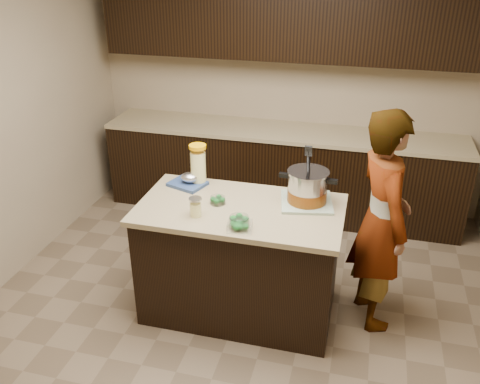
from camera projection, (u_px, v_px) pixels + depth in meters
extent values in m
plane|color=brown|center=(240.00, 308.00, 4.00)|extent=(4.00, 4.00, 0.00)
cube|color=tan|center=(289.00, 78.00, 5.13)|extent=(4.00, 0.04, 2.70)
cube|color=tan|center=(87.00, 364.00, 1.66)|extent=(4.00, 0.04, 2.70)
cube|color=black|center=(281.00, 173.00, 5.28)|extent=(3.60, 0.60, 0.86)
cube|color=tan|center=(282.00, 132.00, 5.08)|extent=(3.60, 0.63, 0.04)
cube|color=black|center=(289.00, 18.00, 4.71)|extent=(3.60, 0.35, 0.75)
cube|color=black|center=(240.00, 262.00, 3.80)|extent=(1.40, 0.75, 0.86)
cube|color=tan|center=(240.00, 210.00, 3.60)|extent=(1.46, 0.81, 0.04)
cube|color=#4F7651|center=(306.00, 202.00, 3.65)|extent=(0.42, 0.42, 0.02)
cylinder|color=#B7B7BC|center=(307.00, 187.00, 3.59)|extent=(0.29, 0.29, 0.22)
cylinder|color=brown|center=(307.00, 195.00, 3.62)|extent=(0.30, 0.30, 0.09)
cylinder|color=#B7B7BC|center=(308.00, 172.00, 3.54)|extent=(0.31, 0.31, 0.01)
cube|color=black|center=(284.00, 175.00, 3.61)|extent=(0.07, 0.04, 0.03)
cube|color=black|center=(333.00, 181.00, 3.52)|extent=(0.07, 0.04, 0.03)
cylinder|color=black|center=(308.00, 166.00, 3.49)|extent=(0.03, 0.12, 0.27)
cylinder|color=#FBF599|center=(198.00, 168.00, 3.88)|extent=(0.13, 0.13, 0.26)
cylinder|color=white|center=(198.00, 166.00, 3.87)|extent=(0.14, 0.14, 0.30)
cylinder|color=#F2A005|center=(198.00, 147.00, 3.80)|extent=(0.15, 0.15, 0.02)
cylinder|color=#FBF599|center=(196.00, 210.00, 3.46)|extent=(0.10, 0.10, 0.09)
cylinder|color=white|center=(196.00, 208.00, 3.46)|extent=(0.11, 0.11, 0.12)
cylinder|color=silver|center=(195.00, 198.00, 3.42)|extent=(0.11, 0.11, 0.02)
cylinder|color=silver|center=(218.00, 200.00, 3.63)|extent=(0.13, 0.13, 0.05)
cylinder|color=silver|center=(239.00, 221.00, 3.36)|extent=(0.14, 0.14, 0.06)
cube|color=silver|center=(240.00, 226.00, 3.30)|extent=(0.18, 0.14, 0.06)
cube|color=navy|center=(188.00, 184.00, 3.91)|extent=(0.32, 0.28, 0.03)
ellipsoid|color=silver|center=(189.00, 178.00, 3.88)|extent=(0.13, 0.11, 0.07)
imported|color=gray|center=(381.00, 221.00, 3.57)|extent=(0.58, 0.70, 1.65)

